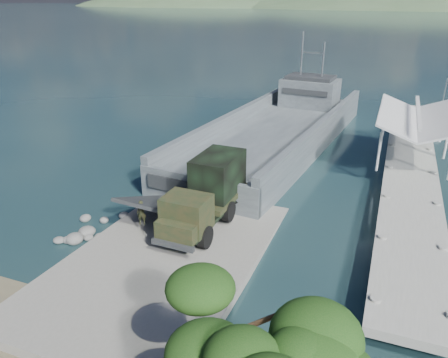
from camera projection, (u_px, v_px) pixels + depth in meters
ground at (175, 252)px, 26.04m from camera, size 1400.00×1400.00×0.00m
boat_ramp at (167, 258)px, 25.08m from camera, size 10.00×18.00×0.50m
shoreline_rocks at (94, 230)px, 28.54m from camera, size 3.20×5.60×0.90m
distant_headlands at (444, 9)px, 489.80m from camera, size 1000.00×240.00×48.00m
pier at (412, 155)px, 37.16m from camera, size 6.40×44.00×6.10m
landing_craft at (276, 137)px, 44.10m from camera, size 12.81×38.43×11.22m
military_truck at (208, 192)px, 27.93m from camera, size 3.10×8.81×4.04m
soldier at (142, 218)px, 27.29m from camera, size 0.69×0.59×1.60m
sailboat_near at (437, 129)px, 48.98m from camera, size 3.07×5.20×6.09m
overhang_tree at (249, 355)px, 12.36m from camera, size 6.56×6.05×5.96m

